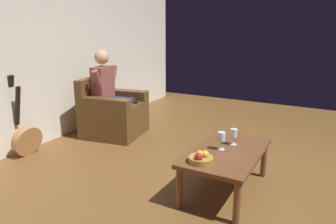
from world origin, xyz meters
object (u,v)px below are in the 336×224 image
(coffee_table, at_px, (226,156))
(wine_glass_far, at_px, (234,134))
(armchair, at_px, (112,114))
(person_seated, at_px, (110,91))
(wine_glass_near, at_px, (221,138))
(guitar, at_px, (26,138))
(fruit_bowl, at_px, (201,158))

(coffee_table, xyz_separation_m, wine_glass_far, (-0.19, 0.00, 0.17))
(armchair, xyz_separation_m, wine_glass_far, (0.64, 2.06, 0.22))
(armchair, relative_size, person_seated, 0.73)
(wine_glass_near, bearing_deg, coffee_table, 93.11)
(person_seated, bearing_deg, coffee_table, 58.64)
(guitar, relative_size, wine_glass_far, 6.15)
(coffee_table, bearing_deg, wine_glass_near, -86.89)
(guitar, bearing_deg, wine_glass_near, 97.93)
(armchair, bearing_deg, guitar, -30.67)
(wine_glass_far, xyz_separation_m, fruit_bowl, (0.56, -0.12, -0.08))
(guitar, relative_size, fruit_bowl, 4.61)
(guitar, bearing_deg, person_seated, 159.65)
(wine_glass_near, height_order, fruit_bowl, wine_glass_near)
(coffee_table, height_order, wine_glass_far, wine_glass_far)
(person_seated, xyz_separation_m, guitar, (1.16, -0.43, -0.45))
(coffee_table, distance_m, wine_glass_far, 0.25)
(wine_glass_far, bearing_deg, fruit_bowl, -11.85)
(coffee_table, height_order, guitar, guitar)
(coffee_table, relative_size, wine_glass_far, 6.59)
(armchair, distance_m, guitar, 1.25)
(wine_glass_near, relative_size, fruit_bowl, 0.81)
(wine_glass_far, bearing_deg, armchair, -107.19)
(armchair, bearing_deg, coffee_table, 58.44)
(guitar, distance_m, fruit_bowl, 2.40)
(wine_glass_far, bearing_deg, guitar, -78.08)
(armchair, distance_m, person_seated, 0.36)
(person_seated, height_order, guitar, person_seated)
(guitar, distance_m, wine_glass_far, 2.58)
(coffee_table, relative_size, wine_glass_near, 6.12)
(person_seated, bearing_deg, guitar, -30.09)
(wine_glass_far, relative_size, fruit_bowl, 0.75)
(armchair, height_order, guitar, guitar)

